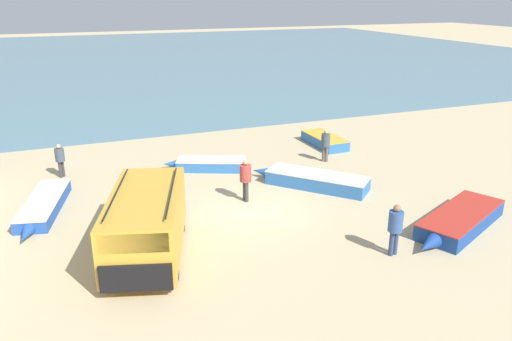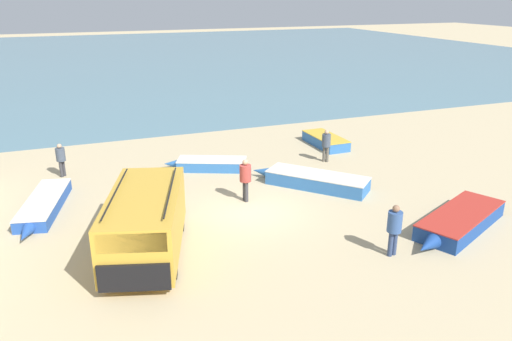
{
  "view_description": "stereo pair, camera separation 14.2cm",
  "coord_description": "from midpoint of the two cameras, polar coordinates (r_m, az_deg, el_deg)",
  "views": [
    {
      "loc": [
        -6.43,
        -16.75,
        8.14
      ],
      "look_at": [
        0.93,
        1.76,
        1.0
      ],
      "focal_mm": 35.0,
      "sensor_mm": 36.0,
      "label": 1
    },
    {
      "loc": [
        -6.29,
        -16.8,
        8.14
      ],
      "look_at": [
        0.93,
        1.76,
        1.0
      ],
      "focal_mm": 35.0,
      "sensor_mm": 36.0,
      "label": 2
    }
  ],
  "objects": [
    {
      "name": "fisherman_3",
      "position": [
        16.73,
        15.4,
        -6.05
      ],
      "size": [
        0.47,
        0.47,
        1.78
      ],
      "rotation": [
        0.0,
        0.0,
        1.72
      ],
      "color": "navy",
      "rests_on": "ground_plane"
    },
    {
      "name": "fisherman_0",
      "position": [
        24.73,
        -21.65,
        1.39
      ],
      "size": [
        0.42,
        0.42,
        1.59
      ],
      "rotation": [
        0.0,
        0.0,
        2.35
      ],
      "color": "#38383D",
      "rests_on": "ground_plane"
    },
    {
      "name": "fisherman_2",
      "position": [
        20.26,
        -1.41,
        -0.69
      ],
      "size": [
        0.47,
        0.47,
        1.8
      ],
      "rotation": [
        0.0,
        0.0,
        0.04
      ],
      "color": "#38383D",
      "rests_on": "ground_plane"
    },
    {
      "name": "fishing_rowboat_1",
      "position": [
        21.27,
        -23.33,
        -3.76
      ],
      "size": [
        2.18,
        5.31,
        0.5
      ],
      "rotation": [
        0.0,
        0.0,
        4.48
      ],
      "color": "#234CA3",
      "rests_on": "ground_plane"
    },
    {
      "name": "parked_van",
      "position": [
        16.51,
        -12.65,
        -5.74
      ],
      "size": [
        3.6,
        5.64,
        2.25
      ],
      "rotation": [
        0.0,
        0.0,
        4.41
      ],
      "color": "gold",
      "rests_on": "ground_plane"
    },
    {
      "name": "sea_water",
      "position": [
        69.54,
        -16.66,
        12.2
      ],
      "size": [
        120.0,
        80.0,
        0.01
      ],
      "primitive_type": "cube",
      "color": "slate",
      "rests_on": "ground_plane"
    },
    {
      "name": "fishing_rowboat_3",
      "position": [
        24.33,
        -5.58,
        0.73
      ],
      "size": [
        4.02,
        2.44,
        0.52
      ],
      "rotation": [
        0.0,
        0.0,
        2.73
      ],
      "color": "#2D66AD",
      "rests_on": "ground_plane"
    },
    {
      "name": "fishing_rowboat_4",
      "position": [
        19.62,
        21.99,
        -5.35
      ],
      "size": [
        5.3,
        3.28,
        0.61
      ],
      "rotation": [
        0.0,
        0.0,
        3.58
      ],
      "color": "navy",
      "rests_on": "ground_plane"
    },
    {
      "name": "fisherman_1",
      "position": [
        25.36,
        7.79,
        3.16
      ],
      "size": [
        0.44,
        0.44,
        1.66
      ],
      "rotation": [
        0.0,
        0.0,
        3.96
      ],
      "color": "#5B564C",
      "rests_on": "ground_plane"
    },
    {
      "name": "ground_plane",
      "position": [
        19.7,
        -0.83,
        -4.68
      ],
      "size": [
        200.0,
        200.0,
        0.0
      ],
      "primitive_type": "plane",
      "color": "tan"
    },
    {
      "name": "fishing_rowboat_2",
      "position": [
        28.39,
        7.56,
        3.48
      ],
      "size": [
        1.39,
        3.88,
        0.57
      ],
      "rotation": [
        0.0,
        0.0,
        1.59
      ],
      "color": "#2D66AD",
      "rests_on": "ground_plane"
    },
    {
      "name": "fishing_rowboat_0",
      "position": [
        22.2,
        6.35,
        -1.06
      ],
      "size": [
        4.34,
        4.68,
        0.62
      ],
      "rotation": [
        0.0,
        0.0,
        2.3
      ],
      "color": "#2D66AD",
      "rests_on": "ground_plane"
    }
  ]
}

